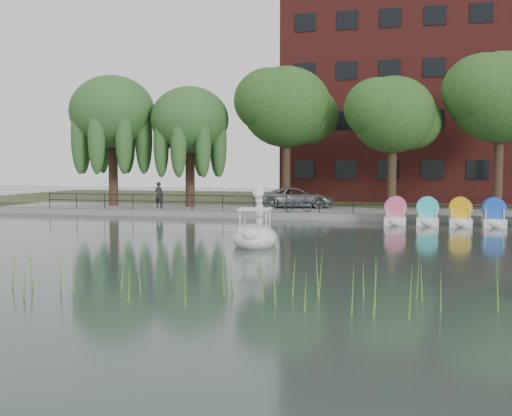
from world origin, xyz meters
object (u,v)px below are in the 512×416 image
at_px(pedestrian, 159,193).
at_px(swan_boat, 255,233).
at_px(minivan, 297,196).
at_px(bicycle, 298,204).

bearing_deg(pedestrian, swan_boat, 135.85).
xyz_separation_m(minivan, bicycle, (0.71, -3.45, -0.27)).
distance_m(minivan, bicycle, 3.54).
distance_m(bicycle, swan_boat, 13.23).
bearing_deg(bicycle, minivan, -2.62).
bearing_deg(minivan, bicycle, 179.62).
height_order(bicycle, pedestrian, pedestrian).
bearing_deg(swan_boat, bicycle, 86.83).
bearing_deg(pedestrian, minivan, -154.32).
bearing_deg(bicycle, swan_boat, 168.82).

